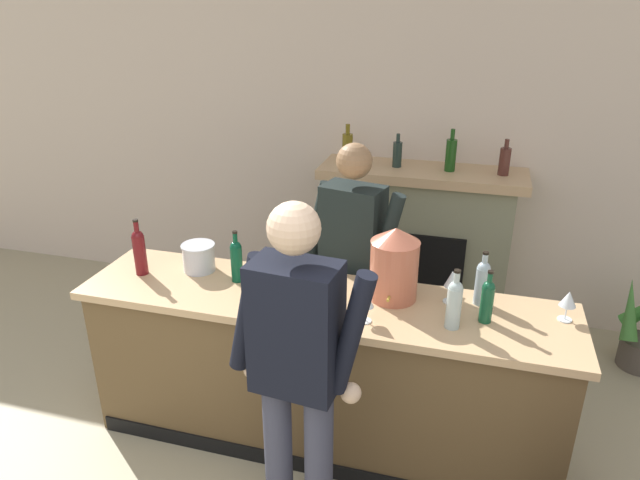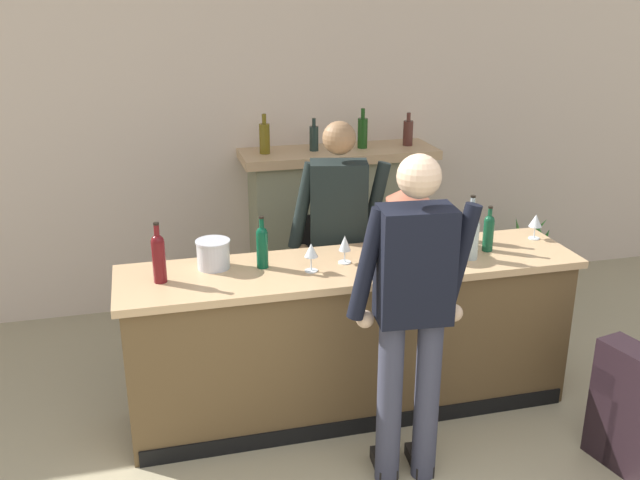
% 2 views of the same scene
% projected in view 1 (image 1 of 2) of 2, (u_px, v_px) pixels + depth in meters
% --- Properties ---
extents(wall_back_panel, '(12.00, 0.07, 2.75)m').
position_uv_depth(wall_back_panel, '(365.00, 144.00, 4.57)').
color(wall_back_panel, beige).
rests_on(wall_back_panel, ground_plane).
extents(bar_counter, '(2.70, 0.64, 0.97)m').
position_uv_depth(bar_counter, '(321.00, 372.00, 3.27)').
color(bar_counter, brown).
rests_on(bar_counter, ground_plane).
extents(fireplace_stone, '(1.52, 0.52, 1.59)m').
position_uv_depth(fireplace_stone, '(417.00, 245.00, 4.50)').
color(fireplace_stone, gray).
rests_on(fireplace_stone, ground_plane).
extents(person_customer, '(0.66, 0.33, 1.77)m').
position_uv_depth(person_customer, '(297.00, 376.00, 2.42)').
color(person_customer, '#373949').
rests_on(person_customer, ground_plane).
extents(person_bartender, '(0.65, 0.37, 1.70)m').
position_uv_depth(person_bartender, '(351.00, 265.00, 3.52)').
color(person_bartender, '#2D2E4A').
rests_on(person_bartender, ground_plane).
extents(copper_dispenser, '(0.26, 0.30, 0.41)m').
position_uv_depth(copper_dispenser, '(394.00, 263.00, 3.01)').
color(copper_dispenser, '#BB6247').
rests_on(copper_dispenser, bar_counter).
extents(ice_bucket_steel, '(0.20, 0.20, 0.17)m').
position_uv_depth(ice_bucket_steel, '(199.00, 257.00, 3.36)').
color(ice_bucket_steel, silver).
rests_on(ice_bucket_steel, bar_counter).
extents(wine_bottle_burgundy_dark, '(0.07, 0.07, 0.34)m').
position_uv_depth(wine_bottle_burgundy_dark, '(139.00, 250.00, 3.29)').
color(wine_bottle_burgundy_dark, '#5E1114').
rests_on(wine_bottle_burgundy_dark, bar_counter).
extents(wine_bottle_chardonnay_pale, '(0.07, 0.07, 0.31)m').
position_uv_depth(wine_bottle_chardonnay_pale, '(454.00, 302.00, 2.76)').
color(wine_bottle_chardonnay_pale, '#A9BCB8').
rests_on(wine_bottle_chardonnay_pale, bar_counter).
extents(wine_bottle_riesling_slim, '(0.07, 0.07, 0.30)m').
position_uv_depth(wine_bottle_riesling_slim, '(482.00, 281.00, 2.97)').
color(wine_bottle_riesling_slim, '#9CAFB8').
rests_on(wine_bottle_riesling_slim, bar_counter).
extents(wine_bottle_merlot_tall, '(0.07, 0.07, 0.31)m').
position_uv_depth(wine_bottle_merlot_tall, '(236.00, 259.00, 3.22)').
color(wine_bottle_merlot_tall, '#084228').
rests_on(wine_bottle_merlot_tall, bar_counter).
extents(wine_bottle_cabernet_heavy, '(0.06, 0.06, 0.28)m').
position_uv_depth(wine_bottle_cabernet_heavy, '(487.00, 299.00, 2.81)').
color(wine_bottle_cabernet_heavy, '#12472B').
rests_on(wine_bottle_cabernet_heavy, bar_counter).
extents(wine_glass_mid_counter, '(0.08, 0.08, 0.16)m').
position_uv_depth(wine_glass_mid_counter, '(568.00, 300.00, 2.83)').
color(wine_glass_mid_counter, silver).
rests_on(wine_glass_mid_counter, bar_counter).
extents(wine_glass_front_left, '(0.08, 0.08, 0.17)m').
position_uv_depth(wine_glass_front_left, '(315.00, 277.00, 3.06)').
color(wine_glass_front_left, silver).
rests_on(wine_glass_front_left, bar_counter).
extents(wine_glass_front_right, '(0.09, 0.09, 0.17)m').
position_uv_depth(wine_glass_front_right, '(365.00, 300.00, 2.81)').
color(wine_glass_front_right, silver).
rests_on(wine_glass_front_right, bar_counter).
extents(wine_glass_back_row, '(0.08, 0.08, 0.17)m').
position_uv_depth(wine_glass_back_row, '(271.00, 277.00, 3.05)').
color(wine_glass_back_row, silver).
rests_on(wine_glass_back_row, bar_counter).
extents(wine_glass_by_dispenser, '(0.08, 0.08, 0.18)m').
position_uv_depth(wine_glass_by_dispenser, '(452.00, 280.00, 2.99)').
color(wine_glass_by_dispenser, silver).
rests_on(wine_glass_by_dispenser, bar_counter).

